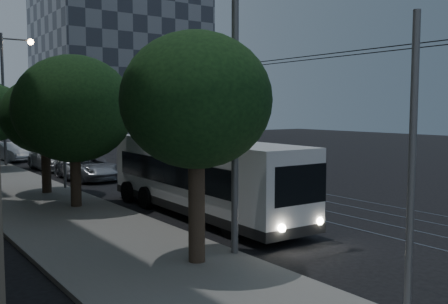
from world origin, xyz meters
name	(u,v)px	position (x,y,z in m)	size (l,w,h in m)	color
ground	(271,210)	(0.00, 0.00, 0.00)	(120.00, 120.00, 0.00)	black
tram_rails	(124,163)	(2.50, 20.00, 0.01)	(4.52, 90.00, 0.02)	gray
overhead_wires	(21,120)	(-4.97, 20.00, 3.47)	(2.23, 90.00, 6.00)	black
building_distant_right	(120,56)	(18.00, 55.00, 12.00)	(22.00, 18.00, 24.00)	#393D49
trolleybus	(198,175)	(-2.90, 1.07, 1.59)	(2.76, 11.64, 5.63)	silver
pickup_silver	(89,167)	(-2.87, 13.17, 0.72)	(2.38, 5.17, 1.44)	#AAACB2
car_white_a	(74,165)	(-3.23, 14.65, 0.77)	(1.82, 4.52, 1.54)	silver
car_white_b	(51,158)	(-3.19, 19.50, 0.78)	(2.17, 5.35, 1.55)	silver
car_white_c	(9,152)	(-4.30, 26.96, 0.74)	(1.57, 4.52, 1.49)	silver
tree_0	(196,101)	(-6.50, -4.45, 4.40)	(3.97, 3.97, 6.22)	black
tree_1	(74,109)	(-6.50, 4.90, 4.19)	(4.91, 4.91, 6.41)	black
tree_2	(45,115)	(-6.50, 9.06, 3.88)	(4.10, 4.10, 5.75)	black
streetlamp_near	(247,43)	(-4.79, -4.40, 6.03)	(2.42, 0.44, 10.02)	#5E5F61
streetlamp_far	(9,87)	(-5.04, 22.64, 5.76)	(2.32, 0.44, 9.51)	#5E5F61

